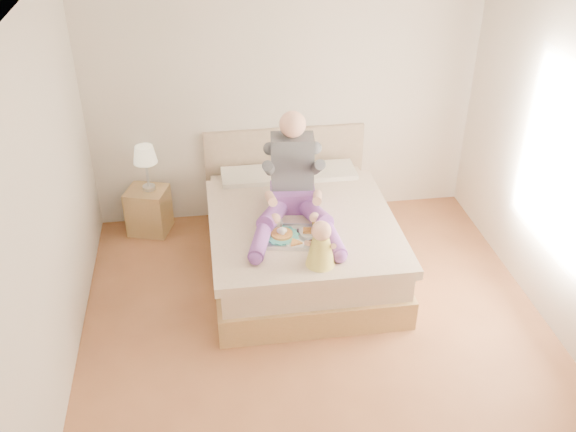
{
  "coord_description": "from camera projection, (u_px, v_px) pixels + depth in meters",
  "views": [
    {
      "loc": [
        -0.84,
        -4.02,
        3.73
      ],
      "look_at": [
        -0.17,
        0.65,
        0.81
      ],
      "focal_mm": 40.0,
      "sensor_mm": 36.0,
      "label": 1
    }
  ],
  "objects": [
    {
      "name": "tray",
      "position": [
        293.0,
        235.0,
        5.61
      ],
      "size": [
        0.56,
        0.47,
        0.14
      ],
      "rotation": [
        0.0,
        0.0,
        -0.19
      ],
      "color": "silver",
      "rests_on": "bed"
    },
    {
      "name": "lamp",
      "position": [
        145.0,
        157.0,
        6.41
      ],
      "size": [
        0.24,
        0.24,
        0.49
      ],
      "color": "silver",
      "rests_on": "nightstand"
    },
    {
      "name": "nightstand",
      "position": [
        149.0,
        210.0,
        6.73
      ],
      "size": [
        0.49,
        0.46,
        0.49
      ],
      "rotation": [
        0.0,
        0.0,
        -0.3
      ],
      "color": "#9B7948",
      "rests_on": "ground"
    },
    {
      "name": "adult",
      "position": [
        293.0,
        187.0,
        5.81
      ],
      "size": [
        0.83,
        1.21,
        0.98
      ],
      "rotation": [
        0.0,
        0.0,
        -0.1
      ],
      "color": "#723C97",
      "rests_on": "bed"
    },
    {
      "name": "bed",
      "position": [
        299.0,
        235.0,
        6.2
      ],
      "size": [
        1.7,
        2.18,
        1.0
      ],
      "color": "#9B7948",
      "rests_on": "ground"
    },
    {
      "name": "room",
      "position": [
        334.0,
        178.0,
        4.68
      ],
      "size": [
        4.02,
        4.22,
        2.71
      ],
      "color": "brown",
      "rests_on": "ground"
    },
    {
      "name": "baby",
      "position": [
        321.0,
        247.0,
        5.22
      ],
      "size": [
        0.29,
        0.37,
        0.41
      ],
      "rotation": [
        0.0,
        0.0,
        -0.35
      ],
      "color": "#E2D347",
      "rests_on": "bed"
    }
  ]
}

